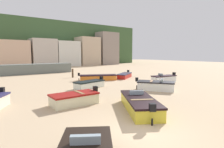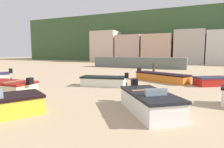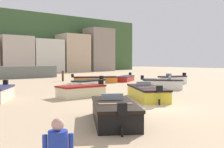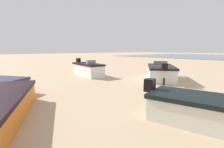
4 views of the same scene
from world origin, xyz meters
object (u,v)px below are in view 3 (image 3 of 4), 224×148
at_px(boat_white_4, 163,84).
at_px(boat_orange_8, 95,80).
at_px(boat_black_0, 114,112).
at_px(boat_yellow_3, 147,93).
at_px(boat_white_1, 89,84).
at_px(boat_red_5, 126,78).
at_px(boat_cream_2, 81,91).
at_px(boat_white_7, 173,80).
at_px(mooring_post_near_water, 63,76).

height_order(boat_white_4, boat_orange_8, boat_white_4).
distance_m(boat_black_0, boat_yellow_3, 7.38).
relative_size(boat_white_1, boat_orange_8, 0.73).
xyz_separation_m(boat_red_5, boat_orange_8, (-4.62, 0.32, 0.02)).
height_order(boat_white_1, boat_red_5, boat_white_1).
height_order(boat_yellow_3, boat_orange_8, boat_yellow_3).
distance_m(boat_red_5, boat_orange_8, 4.63).
bearing_deg(boat_white_4, boat_orange_8, -120.69).
bearing_deg(boat_red_5, boat_black_0, 103.60).
bearing_deg(boat_white_1, boat_red_5, -77.09).
xyz_separation_m(boat_cream_2, boat_red_5, (12.51, 9.12, -0.06)).
relative_size(boat_black_0, boat_orange_8, 0.85).
xyz_separation_m(boat_cream_2, boat_white_4, (8.93, -0.02, 0.04)).
bearing_deg(boat_cream_2, boat_white_1, -39.67).
xyz_separation_m(boat_white_1, boat_cream_2, (-4.12, -5.14, 0.04)).
distance_m(boat_black_0, boat_red_5, 23.13).
xyz_separation_m(boat_white_4, boat_orange_8, (-1.03, 9.46, -0.08)).
bearing_deg(boat_black_0, boat_cream_2, 99.25).
distance_m(boat_yellow_3, boat_orange_8, 14.11).
bearing_deg(boat_white_4, boat_white_7, 172.39).
xyz_separation_m(boat_white_1, boat_red_5, (8.39, 3.99, -0.02)).
relative_size(boat_white_1, mooring_post_near_water, 2.82).
xyz_separation_m(boat_white_4, boat_red_5, (3.58, 9.14, -0.10)).
xyz_separation_m(boat_black_0, boat_red_5, (15.78, 16.91, -0.07)).
relative_size(boat_yellow_3, boat_white_4, 1.34).
distance_m(boat_orange_8, mooring_post_near_water, 5.12).
relative_size(boat_black_0, boat_cream_2, 1.21).
xyz_separation_m(boat_white_7, mooring_post_near_water, (-7.45, 11.63, 0.19)).
xyz_separation_m(boat_white_1, mooring_post_near_water, (2.09, 9.14, 0.28)).
relative_size(boat_white_1, boat_white_4, 0.98).
relative_size(boat_orange_8, mooring_post_near_water, 3.86).
relative_size(boat_yellow_3, mooring_post_near_water, 3.85).
distance_m(boat_yellow_3, boat_white_4, 7.08).
height_order(boat_white_4, boat_red_5, boat_white_4).
bearing_deg(boat_white_4, boat_black_0, -4.40).
bearing_deg(boat_white_4, boat_cream_2, -37.03).
bearing_deg(boat_yellow_3, boat_white_4, 62.19).
bearing_deg(boat_white_1, mooring_post_near_water, -25.39).
bearing_deg(boat_white_1, boat_white_4, -149.51).
relative_size(boat_yellow_3, boat_red_5, 1.31).
distance_m(boat_white_1, boat_red_5, 9.29).
distance_m(boat_cream_2, boat_white_4, 8.93).
distance_m(boat_white_4, boat_orange_8, 9.52).
distance_m(boat_cream_2, boat_white_7, 13.91).
xyz_separation_m(boat_white_1, boat_orange_8, (3.77, 4.31, -0.00)).
xyz_separation_m(boat_white_1, boat_white_7, (9.54, -2.49, 0.09)).
bearing_deg(boat_white_7, boat_red_5, 18.51).
height_order(boat_black_0, boat_white_4, boat_white_4).
relative_size(boat_black_0, boat_white_4, 1.14).
height_order(boat_black_0, boat_cream_2, boat_black_0).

